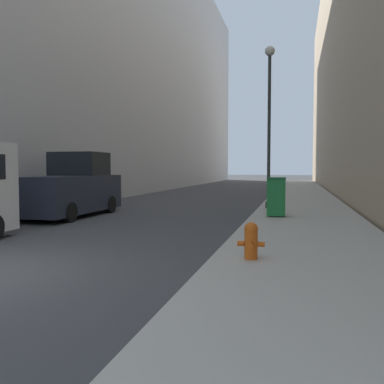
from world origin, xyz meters
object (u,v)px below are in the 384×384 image
object	(u,v)px
trash_bin	(276,196)
lamppost	(269,110)
pickup_truck	(70,189)
fire_hydrant	(251,240)

from	to	relation	value
trash_bin	lamppost	distance (m)	4.24
lamppost	pickup_truck	xyz separation A→B (m)	(-6.78, -3.14, -2.99)
trash_bin	pickup_truck	distance (m)	7.22
fire_hydrant	lamppost	distance (m)	10.17
fire_hydrant	lamppost	bearing A→B (deg)	91.83
fire_hydrant	pickup_truck	distance (m)	9.56
trash_bin	lamppost	world-z (taller)	lamppost
trash_bin	pickup_truck	bearing A→B (deg)	-177.25
fire_hydrant	pickup_truck	size ratio (longest dim) A/B	0.13
pickup_truck	fire_hydrant	bearing A→B (deg)	-42.11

